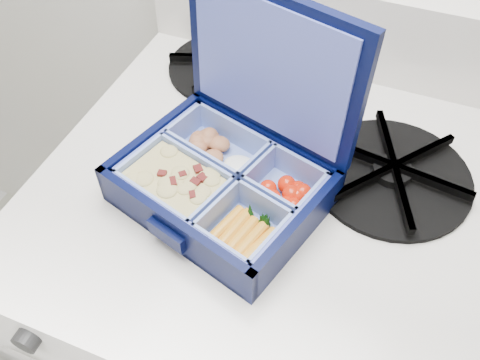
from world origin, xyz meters
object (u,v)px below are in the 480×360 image
at_px(stove, 262,322).
at_px(burner_grate, 393,170).
at_px(bento_box, 221,185).
at_px(fork, 302,146).

height_order(stove, burner_grate, burner_grate).
xyz_separation_m(stove, burner_grate, (0.14, 0.05, 0.43)).
relative_size(bento_box, fork, 1.22).
bearing_deg(burner_grate, bento_box, -148.63).
bearing_deg(bento_box, stove, 70.30).
height_order(stove, fork, fork).
bearing_deg(stove, bento_box, -126.16).
distance_m(stove, bento_box, 0.45).
xyz_separation_m(burner_grate, fork, (-0.12, 0.01, -0.01)).
bearing_deg(bento_box, burner_grate, 47.84).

